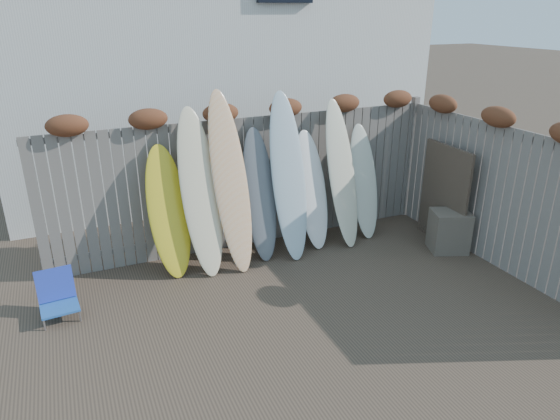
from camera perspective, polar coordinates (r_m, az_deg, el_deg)
name	(u,v)px	position (r m, az deg, el deg)	size (l,w,h in m)	color
ground	(321,323)	(6.07, 4.68, -12.73)	(80.00, 80.00, 0.00)	#493A2D
back_fence	(252,171)	(7.55, -3.24, 4.47)	(6.05, 0.28, 2.24)	slate
right_fence	(508,191)	(7.49, 24.64, 1.98)	(0.28, 4.40, 2.24)	slate
house	(200,22)	(11.25, -9.13, 20.43)	(8.50, 5.50, 6.33)	silver
beach_chair	(57,296)	(6.62, -24.09, -8.95)	(0.46, 0.49, 0.57)	#235BB3
wooden_crate	(449,231)	(8.02, 18.75, -2.29)	(0.54, 0.45, 0.63)	brown
lattice_panel	(444,195)	(8.13, 18.23, 1.63)	(0.04, 1.04, 1.56)	brown
surfboard_0	(168,212)	(6.94, -12.64, -0.21)	(0.55, 0.07, 1.85)	yellow
surfboard_1	(200,193)	(6.88, -9.11, 1.96)	(0.53, 0.07, 2.35)	beige
surfboard_2	(230,182)	(6.94, -5.68, 3.18)	(0.50, 0.07, 2.56)	#FFD494
surfboard_3	(260,195)	(7.25, -2.33, 1.75)	(0.47, 0.07, 1.96)	slate
surfboard_4	(288,177)	(7.26, 0.97, 3.85)	(0.51, 0.07, 2.48)	#AFC5D1
surfboard_5	(312,190)	(7.63, 3.64, 2.29)	(0.49, 0.07, 1.84)	white
surfboard_6	(342,174)	(7.72, 7.08, 4.11)	(0.46, 0.07, 2.30)	beige
surfboard_7	(364,182)	(8.10, 9.54, 3.22)	(0.46, 0.07, 1.85)	beige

